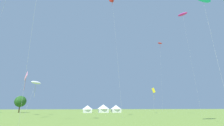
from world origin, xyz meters
TOP-DOWN VIEW (x-y plane):
  - kite_pink_diamond at (-23.27, 47.08)m, footprint 2.12×3.73m
  - kite_red_parafoil at (26.36, 56.34)m, footprint 3.33×1.88m
  - kite_magenta_parafoil at (27.86, 41.15)m, footprint 3.04×4.20m
  - kite_yellow_box at (22.14, 57.29)m, footprint 2.03×1.89m
  - kite_white_parafoil at (-16.75, 34.35)m, footprint 2.29×3.82m
  - festival_tent_center at (-3.99, 66.26)m, footprint 4.58×4.58m
  - festival_tent_left at (2.75, 66.26)m, footprint 5.17×5.17m
  - festival_tent_right at (8.30, 66.26)m, footprint 4.82×4.82m
  - tree_distant_right at (-32.36, 72.12)m, footprint 4.65×4.65m

SIDE VIEW (x-z plane):
  - festival_tent_center at x=-3.99m, z-range 0.16..3.14m
  - festival_tent_right at x=8.30m, z-range 0.17..3.30m
  - festival_tent_left at x=2.75m, z-range 0.18..3.54m
  - tree_distant_right at x=-32.36m, z-range 1.13..8.09m
  - kite_white_parafoil at x=-16.75m, z-range 3.50..11.40m
  - kite_yellow_box at x=22.14m, z-range 3.89..13.78m
  - kite_pink_diamond at x=-23.27m, z-range 4.63..17.23m
  - kite_red_parafoil at x=26.36m, z-range 14.50..44.50m
  - kite_magenta_parafoil at x=27.86m, z-range 17.06..52.26m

